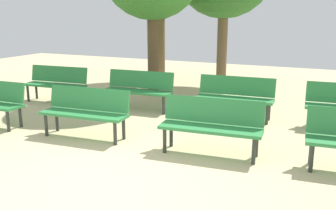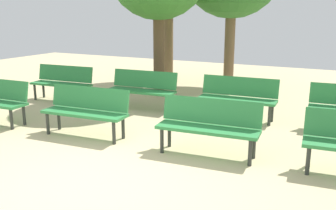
{
  "view_description": "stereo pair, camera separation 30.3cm",
  "coord_description": "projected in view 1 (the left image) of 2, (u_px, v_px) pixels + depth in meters",
  "views": [
    {
      "loc": [
        2.77,
        -3.83,
        2.21
      ],
      "look_at": [
        0.0,
        2.24,
        0.55
      ],
      "focal_mm": 40.44,
      "sensor_mm": 36.0,
      "label": 1
    },
    {
      "loc": [
        3.04,
        -3.7,
        2.21
      ],
      "look_at": [
        0.0,
        2.24,
        0.55
      ],
      "focal_mm": 40.44,
      "sensor_mm": 36.0,
      "label": 2
    }
  ],
  "objects": [
    {
      "name": "ground_plane",
      "position": [
        98.0,
        182.0,
        5.03
      ],
      "size": [
        24.0,
        24.0,
        0.0
      ],
      "primitive_type": "plane",
      "color": "#CCB789"
    },
    {
      "name": "bench_r0_c1",
      "position": [
        86.0,
        109.0,
        6.75
      ],
      "size": [
        1.63,
        0.6,
        0.87
      ],
      "rotation": [
        0.0,
        0.0,
        0.08
      ],
      "color": "#2D8442",
      "rests_on": "ground_plane"
    },
    {
      "name": "bench_r1_c2",
      "position": [
        235.0,
        95.0,
        7.93
      ],
      "size": [
        1.62,
        0.57,
        0.87
      ],
      "rotation": [
        0.0,
        0.0,
        0.05
      ],
      "color": "#2D8442",
      "rests_on": "ground_plane"
    },
    {
      "name": "bench_r0_c2",
      "position": [
        212.0,
        123.0,
        5.94
      ],
      "size": [
        1.64,
        0.62,
        0.87
      ],
      "rotation": [
        0.0,
        0.0,
        0.09
      ],
      "color": "#2D8442",
      "rests_on": "ground_plane"
    },
    {
      "name": "bench_r1_c1",
      "position": [
        139.0,
        88.0,
        8.67
      ],
      "size": [
        1.63,
        0.59,
        0.87
      ],
      "rotation": [
        0.0,
        0.0,
        0.07
      ],
      "color": "#2D8442",
      "rests_on": "ground_plane"
    },
    {
      "name": "bench_r1_c0",
      "position": [
        56.0,
        82.0,
        9.39
      ],
      "size": [
        1.63,
        0.6,
        0.87
      ],
      "rotation": [
        0.0,
        0.0,
        0.08
      ],
      "color": "#2D8442",
      "rests_on": "ground_plane"
    }
  ]
}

